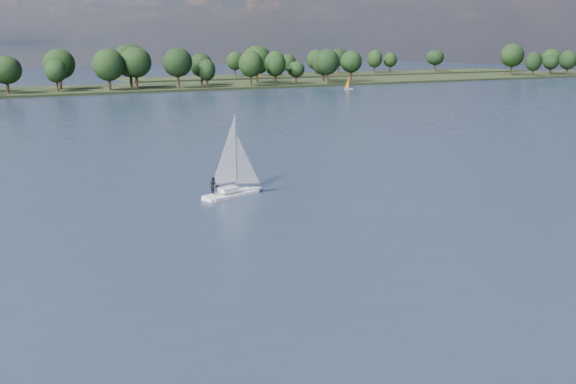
# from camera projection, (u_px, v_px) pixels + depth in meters

# --- Properties ---
(ground) EXTENTS (700.00, 700.00, 0.00)m
(ground) POSITION_uv_depth(u_px,v_px,m) (75.00, 140.00, 105.24)
(ground) COLOR #233342
(ground) RESTS_ON ground
(far_shore) EXTENTS (660.00, 40.00, 1.50)m
(far_shore) POSITION_uv_depth(u_px,v_px,m) (5.00, 93.00, 200.89)
(far_shore) COLOR black
(far_shore) RESTS_ON ground
(far_shore_back) EXTENTS (220.00, 30.00, 1.40)m
(far_shore_back) POSITION_uv_depth(u_px,v_px,m) (345.00, 75.00, 316.75)
(far_shore_back) COLOR black
(far_shore_back) RESTS_ON ground
(sailboat) EXTENTS (6.99, 3.63, 8.86)m
(sailboat) POSITION_uv_depth(u_px,v_px,m) (231.00, 173.00, 65.90)
(sailboat) COLOR silver
(sailboat) RESTS_ON ground
(dinghy_orange) EXTENTS (3.00, 1.67, 4.53)m
(dinghy_orange) POSITION_uv_depth(u_px,v_px,m) (349.00, 86.00, 218.66)
(dinghy_orange) COLOR silver
(dinghy_orange) RESTS_ON ground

